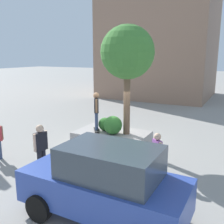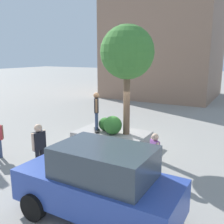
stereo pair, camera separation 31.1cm
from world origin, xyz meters
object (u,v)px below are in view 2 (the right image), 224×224
Objects in this scene: plaza_tree at (127,53)px; passerby_with_bag at (155,152)px; skateboarder at (96,108)px; planter_ledge at (112,139)px; sedan_parked at (99,183)px; bystander_watching at (39,145)px; skateboard at (97,130)px.

plaza_tree is 4.26m from passerby_with_bag.
plaza_tree is 2.72× the size of skateboarder.
planter_ledge is 0.70× the size of plaza_tree.
skateboarder is at bearing -27.79° from passerby_with_bag.
skateboarder reaches higher than passerby_with_bag.
bystander_watching is (3.20, -1.26, 0.02)m from sedan_parked.
skateboarder is 0.40× the size of sedan_parked.
sedan_parked is 3.44m from bystander_watching.
skateboard is at bearing 17.28° from planter_ledge.
skateboarder is at bearing -56.99° from sedan_parked.
sedan_parked is at bearing 115.69° from planter_ledge.
planter_ledge is at bearing -64.31° from sedan_parked.
bystander_watching is at bearing 22.80° from passerby_with_bag.
plaza_tree is 4.93m from bystander_watching.
bystander_watching is at bearing 65.62° from plaza_tree.
planter_ledge is 1.89× the size of skateboarder.
skateboard is 0.45× the size of bystander_watching.
planter_ledge is 1.85× the size of bystander_watching.
plaza_tree is (-0.69, -0.03, 3.72)m from planter_ledge.
planter_ledge is 3.78m from plaza_tree.
planter_ledge is 0.80m from skateboard.
sedan_parked reaches higher than planter_ledge.
planter_ledge is at bearing -162.72° from skateboarder.
skateboard is 0.19× the size of sedan_parked.
plaza_tree is at bearing -71.50° from sedan_parked.
plaza_tree is at bearing -169.90° from skateboard.
sedan_parked is (-2.95, 4.55, 0.26)m from skateboard.
planter_ledge is 3.66m from bystander_watching.
bystander_watching is at bearing 85.74° from skateboarder.
passerby_with_bag is (-3.35, 1.77, 0.17)m from skateboard.
skateboarder is at bearing -94.26° from bystander_watching.
planter_ledge is at bearing 2.79° from plaza_tree.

